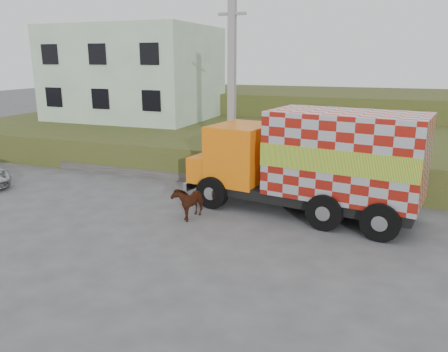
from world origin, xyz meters
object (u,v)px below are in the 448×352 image
at_px(cow, 189,201).
at_px(pedestrian, 282,128).
at_px(cargo_truck, 313,162).
at_px(utility_pole, 232,91).

distance_m(cow, pedestrian, 6.25).
bearing_deg(cargo_truck, cow, -144.73).
height_order(cargo_truck, cow, cargo_truck).
distance_m(cargo_truck, pedestrian, 4.29).
relative_size(utility_pole, cargo_truck, 0.92).
distance_m(utility_pole, pedestrian, 2.77).
bearing_deg(cargo_truck, pedestrian, 127.76).
bearing_deg(pedestrian, utility_pole, 47.77).
bearing_deg(utility_pole, cargo_truck, -34.09).
relative_size(cargo_truck, pedestrian, 4.54).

